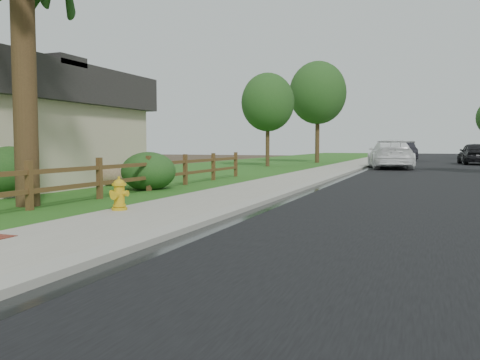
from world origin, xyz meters
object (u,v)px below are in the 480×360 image
at_px(ranch_fence, 126,174).
at_px(dark_car_mid, 475,153).
at_px(fire_hydrant, 119,195).
at_px(white_suv, 390,154).

relative_size(ranch_fence, dark_car_mid, 3.67).
distance_m(ranch_fence, dark_car_mid, 29.81).
height_order(fire_hydrant, white_suv, white_suv).
relative_size(fire_hydrant, dark_car_mid, 0.15).
height_order(white_suv, dark_car_mid, white_suv).
height_order(ranch_fence, dark_car_mid, dark_car_mid).
xyz_separation_m(fire_hydrant, dark_car_mid, (8.90, 30.95, 0.39)).
bearing_deg(dark_car_mid, fire_hydrant, 68.91).
height_order(ranch_fence, fire_hydrant, ranch_fence).
distance_m(ranch_fence, white_suv, 20.08).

